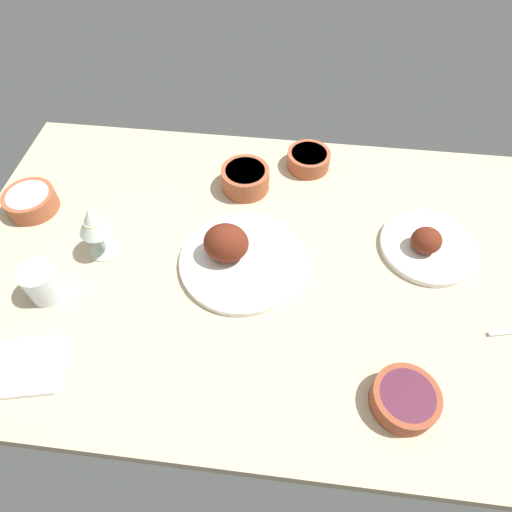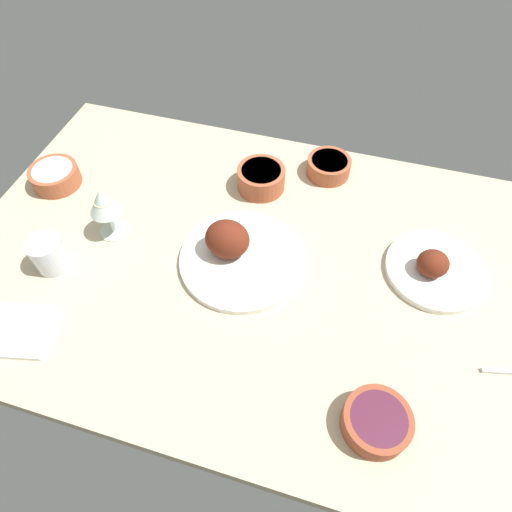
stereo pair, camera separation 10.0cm
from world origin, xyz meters
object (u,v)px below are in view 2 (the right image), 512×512
at_px(bowl_cream, 55,176).
at_px(folded_napkin, 13,331).
at_px(bowl_pasta, 261,178).
at_px(wine_glass, 104,203).
at_px(plate_far_side, 236,251).
at_px(bowl_onions, 377,422).
at_px(plate_center_main, 435,269).
at_px(water_tumbler, 49,254).
at_px(bowl_potatoes, 329,166).

height_order(bowl_cream, folded_napkin, bowl_cream).
bearing_deg(bowl_pasta, wine_glass, 39.64).
xyz_separation_m(plate_far_side, bowl_onions, (-0.36, 0.29, -0.00)).
height_order(plate_center_main, bowl_pasta, plate_center_main).
distance_m(plate_far_side, bowl_onions, 0.46).
height_order(plate_far_side, water_tumbler, plate_far_side).
relative_size(bowl_pasta, folded_napkin, 0.79).
bearing_deg(bowl_pasta, plate_center_main, 160.64).
height_order(bowl_onions, water_tumbler, water_tumbler).
xyz_separation_m(plate_far_side, bowl_cream, (0.54, -0.11, 0.00)).
height_order(plate_center_main, bowl_potatoes, plate_center_main).
relative_size(bowl_cream, bowl_pasta, 1.01).
bearing_deg(water_tumbler, plate_far_side, -161.39).
distance_m(plate_center_main, bowl_potatoes, 0.39).
xyz_separation_m(bowl_cream, bowl_onions, (-0.90, 0.40, -0.00)).
bearing_deg(bowl_onions, bowl_pasta, -55.71).
relative_size(plate_far_side, wine_glass, 2.07).
height_order(bowl_potatoes, wine_glass, wine_glass).
bearing_deg(plate_center_main, bowl_pasta, -19.36).
bearing_deg(plate_far_side, wine_glass, 0.93).
bearing_deg(water_tumbler, bowl_potatoes, -138.71).
distance_m(bowl_cream, bowl_pasta, 0.55).
height_order(bowl_cream, wine_glass, wine_glass).
distance_m(bowl_cream, folded_napkin, 0.45).
distance_m(plate_center_main, bowl_pasta, 0.48).
height_order(plate_far_side, bowl_potatoes, plate_far_side).
bearing_deg(wine_glass, bowl_onions, 156.81).
xyz_separation_m(plate_center_main, bowl_onions, (0.09, 0.38, 0.01)).
xyz_separation_m(plate_center_main, wine_glass, (0.76, 0.09, 0.08)).
relative_size(bowl_cream, folded_napkin, 0.79).
xyz_separation_m(plate_far_side, wine_glass, (0.31, 0.01, 0.07)).
bearing_deg(bowl_cream, water_tumbler, 120.07).
distance_m(bowl_pasta, folded_napkin, 0.67).
relative_size(plate_center_main, bowl_onions, 1.82).
bearing_deg(bowl_potatoes, wine_glass, 37.28).
relative_size(bowl_pasta, water_tumbler, 1.53).
height_order(plate_far_side, bowl_onions, plate_far_side).
bearing_deg(bowl_pasta, bowl_cream, 14.81).
height_order(plate_center_main, plate_far_side, plate_far_side).
xyz_separation_m(water_tumbler, folded_napkin, (-0.01, 0.18, -0.03)).
xyz_separation_m(plate_far_side, bowl_pasta, (0.01, -0.25, 0.01)).
distance_m(plate_far_side, wine_glass, 0.32).
height_order(bowl_potatoes, water_tumbler, water_tumbler).
xyz_separation_m(bowl_cream, wine_glass, (-0.23, 0.11, 0.07)).
bearing_deg(wine_glass, folded_napkin, 76.54).
distance_m(bowl_onions, wine_glass, 0.73).
relative_size(plate_center_main, wine_glass, 1.61).
bearing_deg(bowl_cream, bowl_potatoes, -160.65).
bearing_deg(bowl_potatoes, bowl_cream, 19.35).
bearing_deg(folded_napkin, plate_far_side, -141.20).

